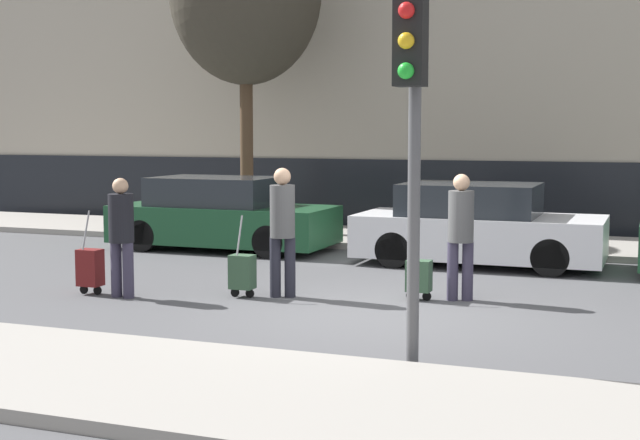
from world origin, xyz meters
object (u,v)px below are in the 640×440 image
object	(u,v)px
pedestrian_center	(282,224)
trolley_right	(419,276)
parked_car_1	(477,227)
trolley_left	(90,268)
parked_bicycle	(430,220)
traffic_light	(412,107)
pedestrian_right	(461,229)
trolley_center	(242,272)
parked_car_0	(222,216)
pedestrian_left	(121,230)

from	to	relation	value
pedestrian_center	trolley_right	distance (m)	1.97
parked_car_1	trolley_left	xyz separation A→B (m)	(-4.48, -4.62, -0.27)
parked_bicycle	parked_car_1	bearing A→B (deg)	-58.94
trolley_left	pedestrian_center	distance (m)	2.76
pedestrian_center	parked_bicycle	xyz separation A→B (m)	(0.55, 6.12, -0.51)
traffic_light	pedestrian_right	bearing A→B (deg)	94.47
pedestrian_center	trolley_left	bearing A→B (deg)	173.60
trolley_right	pedestrian_center	bearing A→B (deg)	-166.10
parked_car_1	parked_bicycle	size ratio (longest dim) A/B	2.31
trolley_left	pedestrian_center	bearing A→B (deg)	16.45
pedestrian_right	parked_car_1	bearing A→B (deg)	76.92
trolley_center	traffic_light	world-z (taller)	traffic_light
parked_car_1	trolley_center	world-z (taller)	parked_car_1
trolley_right	traffic_light	distance (m)	4.13
parked_car_0	pedestrian_center	xyz separation A→B (m)	(3.01, -4.07, 0.36)
trolley_center	trolley_right	world-z (taller)	trolley_center
parked_car_0	trolley_right	size ratio (longest dim) A/B	3.88
parked_bicycle	pedestrian_left	bearing A→B (deg)	-110.41
parked_car_0	pedestrian_left	bearing A→B (deg)	-78.56
pedestrian_left	parked_car_1	bearing A→B (deg)	54.21
parked_car_1	trolley_right	xyz separation A→B (m)	(-0.11, -3.42, -0.32)
parked_car_0	traffic_light	distance (m)	9.19
pedestrian_center	pedestrian_left	bearing A→B (deg)	178.72
parked_car_1	pedestrian_left	size ratio (longest dim) A/B	2.50
parked_car_0	pedestrian_center	distance (m)	5.08
parked_car_1	trolley_center	bearing A→B (deg)	-120.61
trolley_right	trolley_left	bearing A→B (deg)	-164.58
pedestrian_left	parked_bicycle	xyz separation A→B (m)	(2.57, 6.92, -0.43)
parked_car_0	parked_bicycle	size ratio (longest dim) A/B	2.37
pedestrian_left	pedestrian_center	xyz separation A→B (m)	(2.03, 0.80, 0.09)
pedestrian_center	parked_bicycle	bearing A→B (deg)	62.04
pedestrian_center	trolley_right	bearing A→B (deg)	-8.95
trolley_center	traffic_light	bearing A→B (deg)	-41.78
trolley_left	pedestrian_left	bearing A→B (deg)	-4.28
pedestrian_right	traffic_light	size ratio (longest dim) A/B	0.49
trolley_center	traffic_light	size ratio (longest dim) A/B	0.32
traffic_light	pedestrian_left	bearing A→B (deg)	154.74
pedestrian_left	traffic_light	size ratio (longest dim) A/B	0.47
parked_car_0	pedestrian_right	bearing A→B (deg)	-32.84
traffic_light	trolley_right	bearing A→B (deg)	103.13
trolley_left	pedestrian_right	size ratio (longest dim) A/B	0.69
trolley_left	parked_bicycle	distance (m)	7.56
pedestrian_right	parked_bicycle	xyz separation A→B (m)	(-1.76, 5.48, -0.47)
traffic_light	trolley_left	bearing A→B (deg)	156.74
trolley_center	traffic_light	xyz separation A→B (m)	(3.10, -2.77, 2.13)
trolley_left	pedestrian_center	xyz separation A→B (m)	(2.58, 0.76, 0.63)
trolley_center	pedestrian_right	size ratio (longest dim) A/B	0.66
trolley_left	parked_bicycle	xyz separation A→B (m)	(3.12, 6.88, 0.12)
trolley_center	parked_bicycle	distance (m)	6.42
pedestrian_left	trolley_center	world-z (taller)	pedestrian_left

